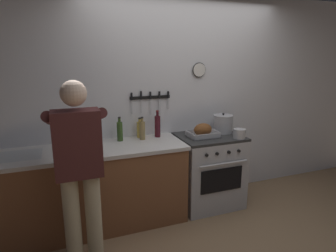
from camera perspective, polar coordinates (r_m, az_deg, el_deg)
wall_back at (r=3.67m, az=2.74°, el=5.21°), size 6.00×0.13×2.60m
counter_block at (r=3.28m, az=-14.97°, el=-11.72°), size 2.03×0.65×0.90m
stove at (r=3.68m, az=8.04°, el=-8.68°), size 0.76×0.67×0.90m
person_cook at (r=2.56m, az=-17.27°, el=-7.28°), size 0.51×0.63×1.66m
roasting_pan at (r=3.45m, az=6.93°, el=-0.99°), size 0.35×0.26×0.17m
stock_pot at (r=3.68m, az=10.84°, el=0.44°), size 0.24×0.24×0.25m
saucepan at (r=3.47m, az=13.98°, el=-1.48°), size 0.14×0.14×0.11m
cutting_board at (r=3.05m, az=-17.88°, el=-4.73°), size 0.36×0.24×0.02m
bottle_soy_sauce at (r=3.17m, az=-19.11°, el=-2.61°), size 0.06×0.06×0.22m
bottle_dish_soap at (r=3.28m, az=-17.75°, el=-2.05°), size 0.06×0.06×0.21m
bottle_cooking_oil at (r=3.42m, az=-5.58°, el=-0.63°), size 0.08×0.08×0.24m
bottle_vinegar at (r=3.32m, az=-5.12°, el=-0.82°), size 0.07×0.07×0.27m
bottle_olive_oil at (r=3.30m, az=-9.54°, el=-0.96°), size 0.07×0.07×0.28m
bottle_wine_red at (r=3.42m, az=-2.10°, el=0.04°), size 0.07×0.07×0.32m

